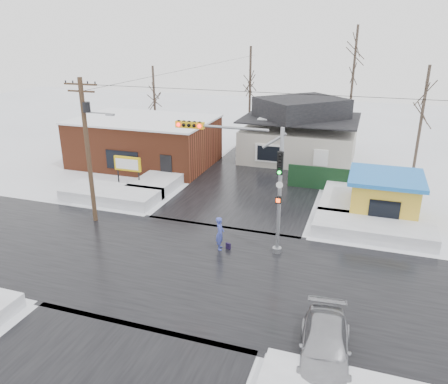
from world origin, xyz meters
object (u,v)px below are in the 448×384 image
(marquee_sign, at_px, (128,165))
(car, at_px, (325,347))
(pedestrian, at_px, (220,234))
(traffic_signal, at_px, (251,172))
(kiosk, at_px, (384,196))
(utility_pole, at_px, (88,143))

(marquee_sign, xyz_separation_m, car, (16.43, -14.23, -1.26))
(pedestrian, bearing_deg, traffic_signal, -87.36)
(kiosk, bearing_deg, utility_pole, -159.56)
(traffic_signal, bearing_deg, kiosk, 44.84)
(car, bearing_deg, utility_pole, 146.98)
(marquee_sign, distance_m, kiosk, 18.51)
(kiosk, xyz_separation_m, pedestrian, (-8.61, -7.62, -0.50))
(traffic_signal, distance_m, kiosk, 10.43)
(kiosk, relative_size, car, 1.01)
(utility_pole, height_order, kiosk, utility_pole)
(marquee_sign, xyz_separation_m, pedestrian, (9.89, -7.12, -0.96))
(traffic_signal, xyz_separation_m, car, (5.00, -7.71, -3.88))
(kiosk, bearing_deg, traffic_signal, -135.16)
(utility_pole, distance_m, car, 17.99)
(car, bearing_deg, marquee_sign, 134.29)
(traffic_signal, height_order, marquee_sign, traffic_signal)
(utility_pole, relative_size, car, 1.98)
(marquee_sign, bearing_deg, pedestrian, -35.75)
(traffic_signal, xyz_separation_m, marquee_sign, (-11.43, 6.53, -2.62))
(kiosk, relative_size, pedestrian, 2.39)
(marquee_sign, distance_m, car, 21.77)
(kiosk, bearing_deg, pedestrian, -138.47)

